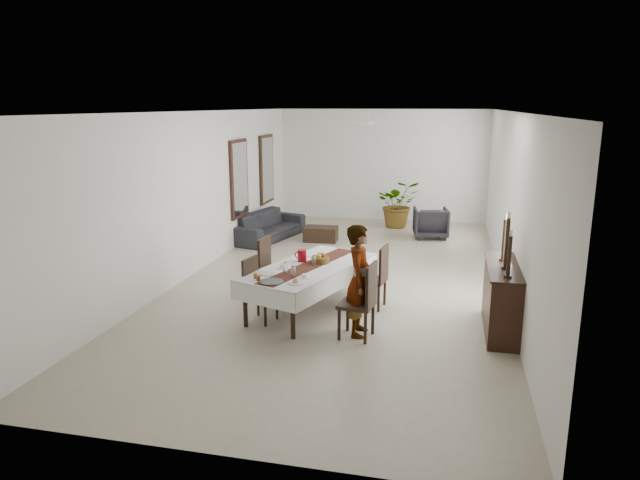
{
  "coord_description": "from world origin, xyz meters",
  "views": [
    {
      "loc": [
        1.94,
        -10.56,
        3.32
      ],
      "look_at": [
        -0.19,
        -1.26,
        1.05
      ],
      "focal_mm": 32.0,
      "sensor_mm": 36.0,
      "label": 1
    }
  ],
  "objects_px": {
    "woman": "(360,281)",
    "sofa": "(268,226)",
    "red_pitcher": "(302,256)",
    "dining_table_top": "(310,268)",
    "sideboard_body": "(501,300)"
  },
  "relations": [
    {
      "from": "dining_table_top",
      "to": "woman",
      "type": "bearing_deg",
      "value": -22.17
    },
    {
      "from": "dining_table_top",
      "to": "sideboard_body",
      "type": "xyz_separation_m",
      "value": [
        3.0,
        -0.23,
        -0.23
      ]
    },
    {
      "from": "sideboard_body",
      "to": "sofa",
      "type": "bearing_deg",
      "value": 136.55
    },
    {
      "from": "sideboard_body",
      "to": "sofa",
      "type": "xyz_separation_m",
      "value": [
        -5.27,
        5.0,
        -0.15
      ]
    },
    {
      "from": "red_pitcher",
      "to": "sideboard_body",
      "type": "relative_size",
      "value": 0.12
    },
    {
      "from": "dining_table_top",
      "to": "red_pitcher",
      "type": "distance_m",
      "value": 0.32
    },
    {
      "from": "sofa",
      "to": "woman",
      "type": "bearing_deg",
      "value": -135.61
    },
    {
      "from": "red_pitcher",
      "to": "sofa",
      "type": "distance_m",
      "value": 5.03
    },
    {
      "from": "woman",
      "to": "sideboard_body",
      "type": "xyz_separation_m",
      "value": [
        2.05,
        0.6,
        -0.34
      ]
    },
    {
      "from": "red_pitcher",
      "to": "woman",
      "type": "height_order",
      "value": "woman"
    },
    {
      "from": "sideboard_body",
      "to": "dining_table_top",
      "type": "bearing_deg",
      "value": 175.57
    },
    {
      "from": "woman",
      "to": "sofa",
      "type": "relative_size",
      "value": 0.71
    },
    {
      "from": "sideboard_body",
      "to": "sofa",
      "type": "distance_m",
      "value": 7.27
    },
    {
      "from": "red_pitcher",
      "to": "sofa",
      "type": "height_order",
      "value": "red_pitcher"
    },
    {
      "from": "red_pitcher",
      "to": "woman",
      "type": "distance_m",
      "value": 1.55
    }
  ]
}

